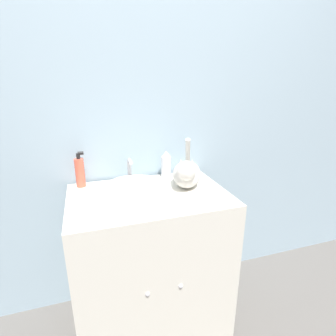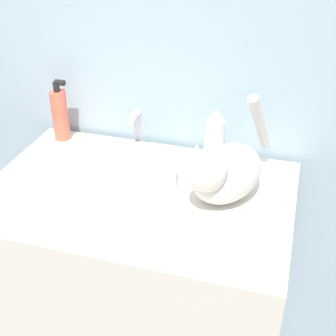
{
  "view_description": "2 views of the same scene",
  "coord_description": "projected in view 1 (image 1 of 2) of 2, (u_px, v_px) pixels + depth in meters",
  "views": [
    {
      "loc": [
        -0.29,
        -0.95,
        1.4
      ],
      "look_at": [
        0.09,
        0.23,
        0.99
      ],
      "focal_mm": 28.0,
      "sensor_mm": 36.0,
      "label": 1
    },
    {
      "loc": [
        0.37,
        -0.7,
        1.55
      ],
      "look_at": [
        0.09,
        0.24,
        0.95
      ],
      "focal_mm": 50.0,
      "sensor_mm": 36.0,
      "label": 2
    }
  ],
  "objects": [
    {
      "name": "wall_back",
      "position": [
        134.0,
        108.0,
        1.53
      ],
      "size": [
        6.0,
        0.05,
        2.5
      ],
      "color": "#9EB7C6",
      "rests_on": "ground_plane"
    },
    {
      "name": "cat",
      "position": [
        187.0,
        173.0,
        1.43
      ],
      "size": [
        0.23,
        0.35,
        0.25
      ],
      "rotation": [
        0.0,
        0.0,
        -1.98
      ],
      "color": "silver",
      "rests_on": "vanity_cabinet"
    },
    {
      "name": "spray_bottle",
      "position": [
        166.0,
        165.0,
        1.58
      ],
      "size": [
        0.06,
        0.06,
        0.17
      ],
      "color": "silver",
      "rests_on": "vanity_cabinet"
    },
    {
      "name": "faucet",
      "position": [
        130.0,
        173.0,
        1.5
      ],
      "size": [
        0.16,
        0.08,
        0.15
      ],
      "color": "silver",
      "rests_on": "vanity_cabinet"
    },
    {
      "name": "vanity_cabinet",
      "position": [
        151.0,
        261.0,
        1.5
      ],
      "size": [
        0.82,
        0.56,
        0.84
      ],
      "color": "silver",
      "rests_on": "ground_plane"
    },
    {
      "name": "sink_basin",
      "position": [
        136.0,
        190.0,
        1.36
      ],
      "size": [
        0.32,
        0.32,
        0.05
      ],
      "color": "white",
      "rests_on": "vanity_cabinet"
    },
    {
      "name": "soap_bottle",
      "position": [
        80.0,
        172.0,
        1.44
      ],
      "size": [
        0.05,
        0.05,
        0.2
      ],
      "color": "#EF6047",
      "rests_on": "vanity_cabinet"
    }
  ]
}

